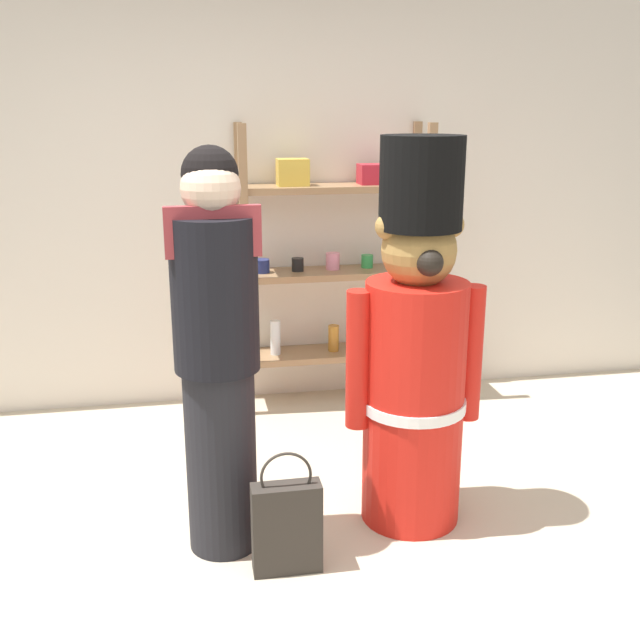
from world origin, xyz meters
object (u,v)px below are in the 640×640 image
at_px(person_shopper, 217,350).
at_px(merchandise_shelf, 333,263).
at_px(teddy_bear_guard, 415,356).
at_px(shopping_bag, 287,526).

bearing_deg(person_shopper, merchandise_shelf, 62.89).
xyz_separation_m(teddy_bear_guard, person_shopper, (-0.88, -0.07, 0.11)).
bearing_deg(teddy_bear_guard, shopping_bag, -152.99).
xyz_separation_m(person_shopper, shopping_bag, (0.25, -0.25, -0.70)).
distance_m(teddy_bear_guard, person_shopper, 0.89).
height_order(person_shopper, shopping_bag, person_shopper).
bearing_deg(teddy_bear_guard, merchandise_shelf, 92.62).
relative_size(teddy_bear_guard, person_shopper, 1.02).
bearing_deg(shopping_bag, teddy_bear_guard, 27.01).
distance_m(merchandise_shelf, teddy_bear_guard, 1.51).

